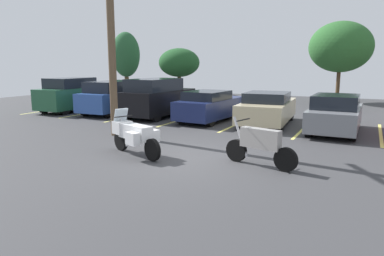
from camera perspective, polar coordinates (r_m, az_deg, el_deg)
name	(u,v)px	position (r m, az deg, el deg)	size (l,w,h in m)	color
ground	(188,159)	(10.51, -0.68, -4.95)	(44.00, 44.00, 0.10)	#38383A
motorcycle_touring	(134,134)	(10.77, -9.30, -0.97)	(2.21, 1.23, 1.35)	black
motorcycle_second	(260,145)	(9.61, 10.78, -2.63)	(2.09, 0.76, 1.27)	black
parking_stripes	(239,123)	(16.53, 7.57, 0.75)	(23.27, 5.11, 0.01)	#EAE066
car_green	(73,95)	(21.83, -18.56, 5.10)	(1.94, 4.51, 1.92)	#235638
car_blue	(115,97)	(20.14, -12.30, 4.88)	(2.02, 4.64, 1.78)	#2D519E
car_black	(158,98)	(18.40, -5.48, 4.82)	(2.08, 4.45, 1.97)	black
car_navy	(210,106)	(17.03, 2.93, 3.55)	(2.07, 4.42, 1.45)	navy
car_champagne	(267,108)	(16.36, 11.99, 3.09)	(2.24, 4.77, 1.47)	#C1B289
car_grey	(335,114)	(15.22, 21.99, 2.08)	(1.83, 4.29, 1.51)	slate
utility_pole	(111,26)	(13.83, -12.87, 15.59)	(1.04, 1.60, 7.84)	brown
tree_center_right	(341,47)	(27.39, 22.72, 11.89)	(4.29, 4.29, 5.61)	#4C3823
tree_center	(126,55)	(35.34, -10.54, 11.46)	(2.65, 2.65, 5.70)	#4C3823
tree_far_left	(179,63)	(32.66, -2.07, 10.42)	(3.69, 3.69, 4.09)	#4C3823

